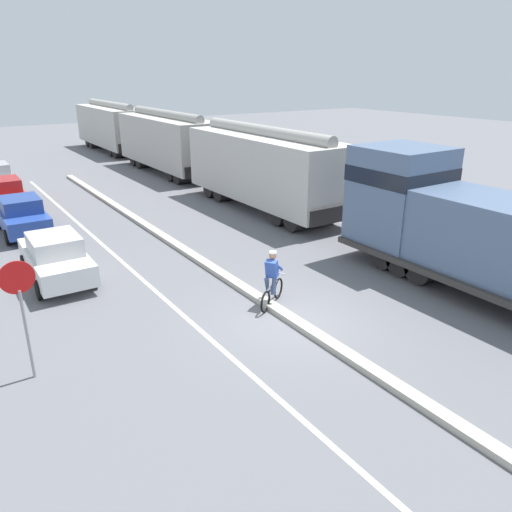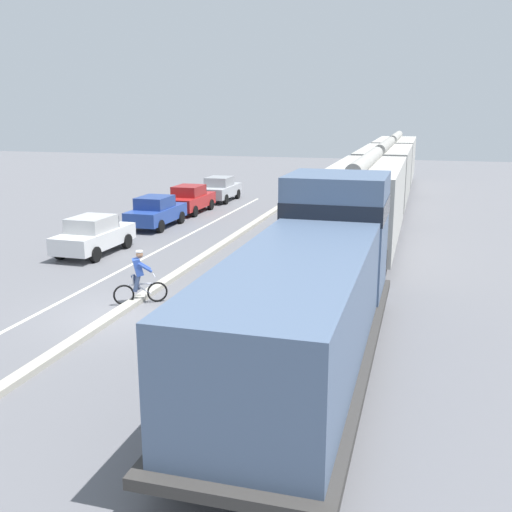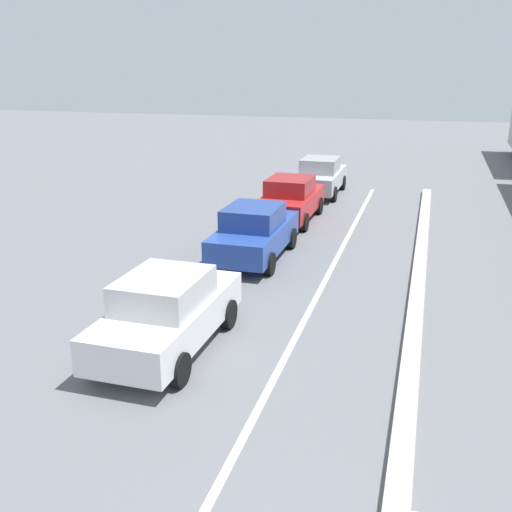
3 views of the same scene
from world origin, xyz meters
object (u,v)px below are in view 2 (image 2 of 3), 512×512
object	(u,v)px
hopper_car_trailing	(395,160)
parked_car_white	(94,235)
hopper_car_middle	(384,175)
locomotive	(313,291)
hopper_car_lead	(365,203)
parked_car_blue	(156,212)
parked_car_red	(190,199)
cyclist	(139,279)
parked_car_silver	(220,189)

from	to	relation	value
hopper_car_trailing	parked_car_white	world-z (taller)	hopper_car_trailing
parked_car_white	hopper_car_middle	bearing A→B (deg)	54.31
hopper_car_middle	hopper_car_trailing	xyz separation A→B (m)	(0.00, 11.60, 0.00)
locomotive	hopper_car_trailing	xyz separation A→B (m)	(0.00, 35.36, 0.28)
hopper_car_lead	hopper_car_trailing	bearing A→B (deg)	90.00
parked_car_blue	parked_car_red	size ratio (longest dim) A/B	1.00
cyclist	parked_car_red	bearing A→B (deg)	106.62
hopper_car_lead	cyclist	xyz separation A→B (m)	(-6.04, -9.23, -1.26)
hopper_car_middle	parked_car_red	bearing A→B (deg)	-157.94
locomotive	parked_car_red	world-z (taller)	locomotive
locomotive	hopper_car_lead	size ratio (longest dim) A/B	1.10
locomotive	hopper_car_trailing	distance (m)	35.36
hopper_car_lead	parked_car_blue	bearing A→B (deg)	167.09
locomotive	hopper_car_middle	world-z (taller)	locomotive
locomotive	parked_car_silver	bearing A→B (deg)	113.92
parked_car_white	parked_car_blue	distance (m)	6.15
hopper_car_middle	parked_car_silver	bearing A→B (deg)	177.60
locomotive	parked_car_silver	xyz separation A→B (m)	(-10.74, 24.21, -0.98)
hopper_car_middle	parked_car_blue	size ratio (longest dim) A/B	2.52
locomotive	hopper_car_middle	xyz separation A→B (m)	(0.00, 23.76, 0.28)
hopper_car_trailing	cyclist	distance (m)	33.02
hopper_car_lead	parked_car_red	distance (m)	13.14
parked_car_red	cyclist	size ratio (longest dim) A/B	2.46
hopper_car_lead	cyclist	distance (m)	11.11
hopper_car_lead	hopper_car_trailing	xyz separation A→B (m)	(0.00, 23.20, 0.00)
parked_car_red	locomotive	bearing A→B (deg)	-60.48
locomotive	parked_car_red	xyz separation A→B (m)	(-10.94, 19.32, -0.98)
hopper_car_lead	hopper_car_middle	xyz separation A→B (m)	(0.00, 11.60, 0.00)
hopper_car_middle	parked_car_blue	world-z (taller)	hopper_car_middle
hopper_car_middle	locomotive	bearing A→B (deg)	-90.00
parked_car_blue	parked_car_silver	xyz separation A→B (m)	(0.21, 9.54, 0.00)
hopper_car_trailing	parked_car_blue	distance (m)	23.44
hopper_car_trailing	parked_car_blue	world-z (taller)	hopper_car_trailing
hopper_car_trailing	locomotive	bearing A→B (deg)	-90.00
hopper_car_trailing	parked_car_silver	distance (m)	15.53
hopper_car_middle	hopper_car_trailing	size ratio (longest dim) A/B	1.00
locomotive	cyclist	world-z (taller)	locomotive
locomotive	hopper_car_middle	bearing A→B (deg)	90.00
parked_car_red	parked_car_white	bearing A→B (deg)	-90.06
hopper_car_middle	parked_car_silver	size ratio (longest dim) A/B	2.52
locomotive	cyclist	size ratio (longest dim) A/B	6.77
locomotive	hopper_car_trailing	world-z (taller)	locomotive
parked_car_white	parked_car_red	bearing A→B (deg)	89.94
locomotive	parked_car_red	distance (m)	22.23
locomotive	parked_car_silver	distance (m)	26.50
hopper_car_middle	hopper_car_lead	bearing A→B (deg)	-90.00
locomotive	parked_car_white	distance (m)	13.91
hopper_car_lead	cyclist	bearing A→B (deg)	-123.21
parked_car_silver	hopper_car_trailing	bearing A→B (deg)	46.09
locomotive	parked_car_blue	distance (m)	18.32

